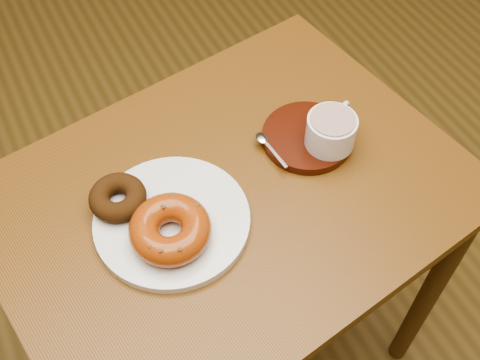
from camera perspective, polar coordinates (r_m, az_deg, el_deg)
name	(u,v)px	position (r m, az deg, el deg)	size (l,w,h in m)	color
cafe_table	(230,229)	(1.11, -0.92, -4.63)	(0.87, 0.70, 0.74)	brown
donut_plate	(172,221)	(0.97, -6.46, -3.84)	(0.25, 0.25, 0.02)	silver
donut_cinnamon	(118,197)	(0.98, -11.52, -1.63)	(0.09, 0.09, 0.03)	#381E0B
donut_caramel	(170,229)	(0.93, -6.64, -4.65)	(0.16, 0.16, 0.05)	#9B4110
saucer	(307,137)	(1.08, 6.37, 4.05)	(0.16, 0.16, 0.02)	#361007
coffee_cup	(331,130)	(1.04, 8.66, 4.69)	(0.11, 0.09, 0.06)	silver
teaspoon	(264,141)	(1.05, 2.32, 3.71)	(0.02, 0.09, 0.01)	silver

